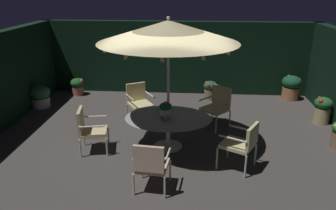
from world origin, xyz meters
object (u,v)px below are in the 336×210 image
Objects in this scene: potted_plant_left_far at (40,96)px; potted_plant_back_left at (210,89)px; patio_chair_east at (139,100)px; centerpiece_planter at (166,109)px; patio_chair_southeast at (89,128)px; patio_chair_northeast at (217,104)px; patio_chair_north at (242,142)px; patio_dining_table at (168,122)px; potted_plant_left_near at (322,109)px; patio_chair_south at (151,163)px; patio_umbrella at (168,32)px; potted_plant_back_center at (291,87)px; potted_plant_back_right at (78,86)px.

potted_plant_back_left is at bearing 12.74° from potted_plant_left_far.
centerpiece_planter is at bearing -61.96° from patio_chair_east.
patio_chair_east is 1.90m from patio_chair_southeast.
centerpiece_planter reaches higher than potted_plant_left_far.
centerpiece_planter reaches higher than patio_chair_northeast.
patio_chair_east is (-0.82, 1.55, -0.37)m from centerpiece_planter.
potted_plant_left_far is (-3.82, 2.32, -0.59)m from centerpiece_planter.
patio_chair_north is 0.98× the size of patio_chair_east.
potted_plant_left_near is (3.80, 1.63, -0.21)m from patio_dining_table.
patio_chair_southeast is 2.00m from patio_chair_south.
centerpiece_planter is 0.69× the size of potted_plant_back_left.
potted_plant_left_far is at bearing 150.39° from patio_umbrella.
patio_dining_table is 1.95× the size of patio_chair_north.
potted_plant_back_center is (3.67, 5.14, -0.14)m from patio_chair_south.
potted_plant_back_left is 2.48m from potted_plant_back_center.
patio_chair_east reaches higher than patio_chair_south.
potted_plant_left_far is at bearing 150.39° from patio_dining_table.
potted_plant_back_center is at bearing 36.38° from patio_chair_southeast.
potted_plant_back_center is (5.15, 3.80, -0.14)m from patio_chair_southeast.
patio_chair_north is at bearing -29.33° from potted_plant_left_far.
potted_plant_back_left is (-0.08, 2.07, -0.26)m from patio_chair_northeast.
centerpiece_planter is 4.27m from potted_plant_left_near.
centerpiece_planter is 4.51m from potted_plant_left_far.
patio_chair_north reaches higher than patio_chair_south.
patio_chair_northeast is at bearing 99.55° from patio_chair_north.
patio_chair_northeast is 2.72m from potted_plant_left_near.
potted_plant_left_far is (-2.23, 2.51, -0.20)m from patio_chair_southeast.
centerpiece_planter is 0.53× the size of potted_plant_back_center.
potted_plant_back_right is (-3.17, 3.37, -0.29)m from patio_dining_table.
patio_chair_south reaches higher than patio_dining_table.
patio_chair_north is 4.75m from potted_plant_back_center.
patio_chair_south is at bearing -95.55° from patio_dining_table.
centerpiece_planter is at bearing -134.63° from potted_plant_back_center.
patio_chair_east reaches higher than potted_plant_left_far.
potted_plant_left_near is at bearing 2.49° from patio_chair_east.
potted_plant_left_far is at bearing 133.86° from patio_chair_south.
patio_chair_south is at bearing -46.14° from potted_plant_left_far.
potted_plant_back_left is at bearing -175.94° from potted_plant_back_center.
patio_chair_east is at bearing -154.86° from potted_plant_back_center.
patio_umbrella is 5.37m from potted_plant_back_center.
patio_chair_east is at bearing 121.30° from patio_umbrella.
centerpiece_planter reaches higher than potted_plant_left_near.
patio_chair_southeast is at bearing -160.37° from potted_plant_left_near.
potted_plant_back_left is (-0.42, 4.11, -0.25)m from patio_chair_north.
patio_chair_north reaches higher than potted_plant_back_right.
patio_umbrella reaches higher than patio_chair_east.
centerpiece_planter reaches higher than potted_plant_back_left.
patio_chair_northeast is at bearing -26.41° from potted_plant_back_right.
patio_chair_south is (0.71, -3.09, -0.02)m from patio_chair_east.
patio_chair_east reaches higher than potted_plant_left_near.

